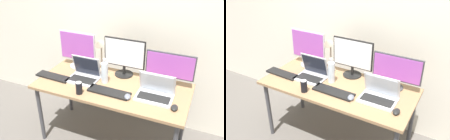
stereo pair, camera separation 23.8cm
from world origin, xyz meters
TOP-DOWN VIEW (x-y plane):
  - ground_plane at (0.00, 0.00)m, footprint 16.00×16.00m
  - wall_back at (0.00, 0.59)m, footprint 7.00×0.08m
  - work_desk at (0.00, 0.00)m, footprint 1.61×0.73m
  - monitor_left at (-0.55, 0.25)m, footprint 0.45×0.20m
  - monitor_center at (0.03, 0.27)m, footprint 0.46×0.21m
  - monitor_right at (0.54, 0.24)m, footprint 0.50×0.17m
  - laptop_silver at (-0.33, 0.00)m, footprint 0.32×0.25m
  - laptop_secondary at (0.47, -0.04)m, footprint 0.35×0.24m
  - keyboard_main at (-0.66, -0.10)m, footprint 0.41×0.14m
  - keyboard_aux at (0.03, -0.15)m, footprint 0.44×0.14m
  - mouse_by_keyboard at (0.68, -0.16)m, footprint 0.07×0.10m
  - mouse_by_laptop at (0.23, -0.17)m, footprint 0.09×0.11m
  - water_bottle at (-0.10, 0.03)m, footprint 0.07×0.07m
  - soda_can_near_keyboard at (-0.24, -0.27)m, footprint 0.07×0.07m
  - desk_lamp at (-0.24, 0.21)m, footprint 0.11×0.18m

SIDE VIEW (x-z plane):
  - ground_plane at x=0.00m, z-range 0.00..0.00m
  - work_desk at x=0.00m, z-range 0.31..1.05m
  - keyboard_main at x=-0.66m, z-range 0.74..0.76m
  - keyboard_aux at x=0.03m, z-range 0.74..0.76m
  - mouse_by_keyboard at x=0.68m, z-range 0.74..0.77m
  - mouse_by_laptop at x=0.23m, z-range 0.74..0.78m
  - laptop_secondary at x=0.47m, z-range 0.67..0.92m
  - laptop_silver at x=-0.33m, z-range 0.67..0.93m
  - soda_can_near_keyboard at x=-0.24m, z-range 0.74..0.87m
  - water_bottle at x=-0.10m, z-range 0.73..1.01m
  - monitor_right at x=0.54m, z-range 0.76..1.12m
  - monitor_left at x=-0.55m, z-range 0.75..1.18m
  - monitor_center at x=0.03m, z-range 0.76..1.19m
  - desk_lamp at x=-0.24m, z-range 0.82..1.24m
  - wall_back at x=0.00m, z-range 0.00..2.60m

